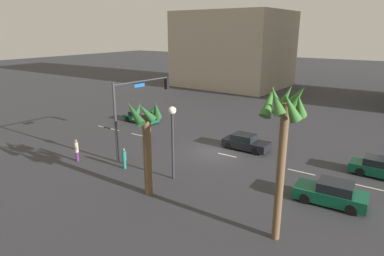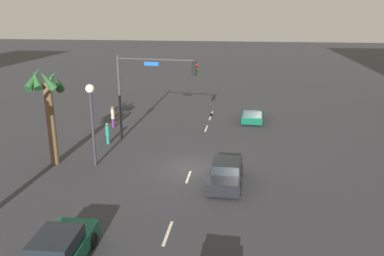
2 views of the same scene
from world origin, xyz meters
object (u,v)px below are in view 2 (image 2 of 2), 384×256
(streetlamp, at_px, (91,108))
(palm_tree_0, at_px, (47,99))
(traffic_signal, at_px, (145,84))
(car_1, at_px, (253,114))
(pedestrian_1, at_px, (108,133))
(car_0, at_px, (59,251))
(car_2, at_px, (226,174))
(pedestrian_0, at_px, (113,116))

(streetlamp, relative_size, palm_tree_0, 0.83)
(streetlamp, bearing_deg, traffic_signal, -20.81)
(car_1, height_order, pedestrian_1, pedestrian_1)
(car_0, xyz_separation_m, traffic_signal, (15.68, 0.52, 3.81))
(car_2, bearing_deg, palm_tree_0, 81.93)
(car_1, bearing_deg, pedestrian_0, 108.35)
(car_1, relative_size, palm_tree_0, 0.66)
(car_2, relative_size, traffic_signal, 0.64)
(pedestrian_0, bearing_deg, car_1, -71.65)
(car_2, xyz_separation_m, streetlamp, (1.69, 8.59, 3.18))
(car_0, distance_m, pedestrian_1, 14.87)
(streetlamp, relative_size, pedestrian_1, 3.25)
(car_2, distance_m, palm_tree_0, 12.14)
(traffic_signal, bearing_deg, streetlamp, 159.19)
(traffic_signal, bearing_deg, car_1, -49.04)
(palm_tree_0, bearing_deg, pedestrian_1, -26.88)
(traffic_signal, xyz_separation_m, palm_tree_0, (-5.47, 4.89, -0.11))
(car_1, height_order, traffic_signal, traffic_signal)
(car_0, height_order, pedestrian_1, pedestrian_1)
(car_0, xyz_separation_m, palm_tree_0, (10.21, 5.41, 3.71))
(pedestrian_0, bearing_deg, palm_tree_0, 172.63)
(car_2, distance_m, pedestrian_0, 14.53)
(car_1, bearing_deg, car_2, 173.39)
(car_0, relative_size, car_1, 1.02)
(streetlamp, distance_m, palm_tree_0, 2.89)
(car_0, xyz_separation_m, pedestrian_1, (14.52, 3.22, 0.19))
(traffic_signal, relative_size, pedestrian_0, 3.52)
(car_2, xyz_separation_m, pedestrian_0, (10.23, 10.32, 0.37))
(car_1, height_order, car_2, car_2)
(pedestrian_1, bearing_deg, palm_tree_0, 153.12)
(car_2, bearing_deg, pedestrian_1, 57.35)
(traffic_signal, relative_size, pedestrian_1, 3.97)
(traffic_signal, bearing_deg, pedestrian_1, 113.28)
(traffic_signal, distance_m, streetlamp, 5.82)
(pedestrian_0, height_order, palm_tree_0, palm_tree_0)
(car_1, distance_m, streetlamp, 16.48)
(traffic_signal, bearing_deg, pedestrian_0, 50.24)
(car_2, xyz_separation_m, palm_tree_0, (1.62, 11.43, 3.75))
(traffic_signal, relative_size, streetlamp, 1.22)
(pedestrian_0, xyz_separation_m, palm_tree_0, (-8.61, 1.11, 3.38))
(car_2, bearing_deg, streetlamp, 78.87)
(car_1, height_order, pedestrian_0, pedestrian_0)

